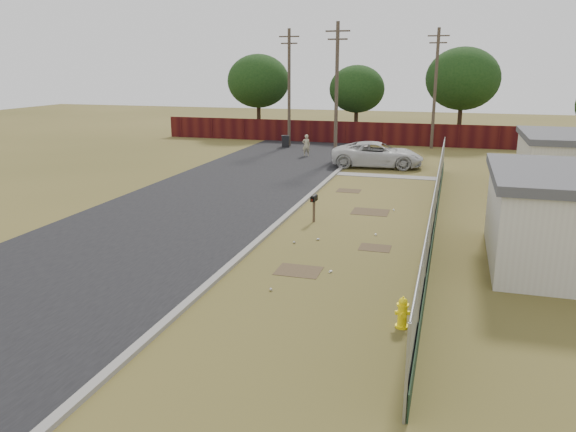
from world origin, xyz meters
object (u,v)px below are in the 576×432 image
(fire_hydrant, at_px, (403,313))
(trash_bin, at_px, (285,141))
(pedestrian, at_px, (306,145))
(pickup_truck, at_px, (377,154))
(mailbox, at_px, (314,201))

(fire_hydrant, bearing_deg, trash_bin, 111.88)
(trash_bin, bearing_deg, pedestrian, -55.00)
(fire_hydrant, height_order, pickup_truck, pickup_truck)
(mailbox, bearing_deg, trash_bin, 109.74)
(pickup_truck, bearing_deg, mailbox, 171.60)
(pickup_truck, distance_m, pedestrian, 6.21)
(pickup_truck, bearing_deg, pedestrian, 56.19)
(fire_hydrant, relative_size, pedestrian, 0.54)
(pedestrian, xyz_separation_m, trash_bin, (-2.71, 3.87, -0.29))
(fire_hydrant, height_order, mailbox, mailbox)
(fire_hydrant, relative_size, trash_bin, 0.89)
(fire_hydrant, distance_m, pickup_truck, 22.91)
(mailbox, xyz_separation_m, pedestrian, (-4.70, 16.77, -0.14))
(pickup_truck, distance_m, trash_bin, 10.65)
(mailbox, height_order, trash_bin, mailbox)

